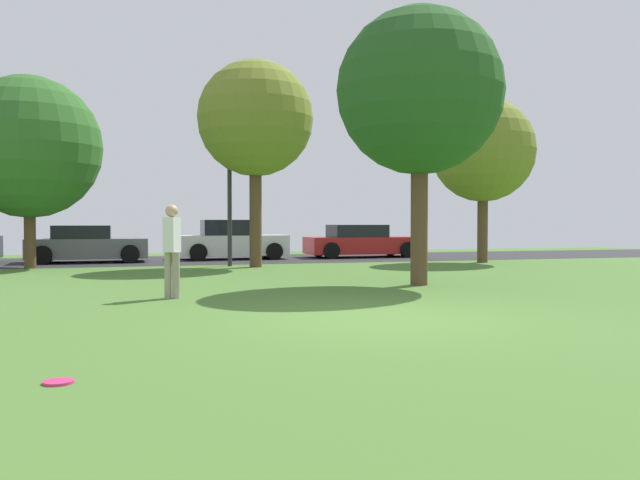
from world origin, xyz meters
The scene contains 12 objects.
ground_plane centered at (0.00, 0.00, 0.00)m, with size 44.00×44.00×0.00m, color #47702D.
road_strip centered at (0.00, 16.00, 0.00)m, with size 44.00×6.40×0.01m, color #28282B.
oak_tree_left centered at (8.44, 11.59, 3.93)m, with size 3.63×3.63×5.77m.
maple_tree_far centered at (-6.47, 12.94, 3.72)m, with size 4.36×4.36×5.92m.
maple_tree_near centered at (2.73, 4.58, 4.36)m, with size 3.76×3.76×6.26m.
oak_tree_right centered at (0.32, 11.54, 4.67)m, with size 3.65×3.65×6.53m.
person_catcher centered at (-2.82, 3.51, 0.98)m, with size 0.35×0.39×1.76m.
frisbee_disc centered at (-4.25, -2.90, 0.01)m, with size 0.27×0.27×0.03m, color #EA2D6B.
parked_car_grey centered at (-4.94, 15.62, 0.61)m, with size 4.03×2.09×1.31m.
parked_car_white centered at (0.29, 16.15, 0.68)m, with size 4.05×1.92×1.51m.
parked_car_red centered at (5.52, 16.07, 0.61)m, with size 4.55×2.01×1.31m.
street_lamp_post centered at (-0.41, 12.20, 2.25)m, with size 0.14×0.14×4.50m, color #2D2D33.
Camera 1 is at (-3.68, -9.18, 1.44)m, focal length 37.27 mm.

